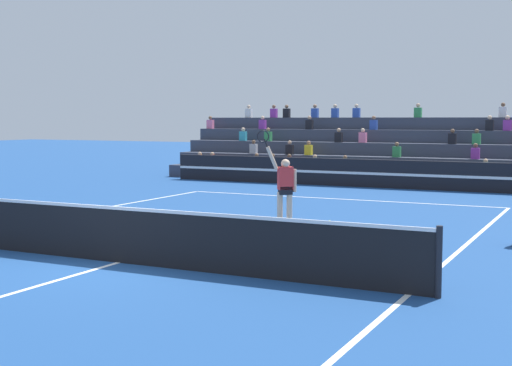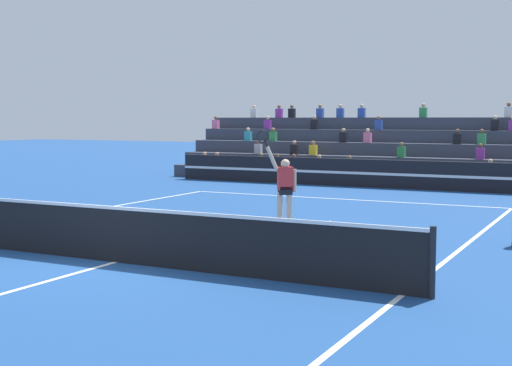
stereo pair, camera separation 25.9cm
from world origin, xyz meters
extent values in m
plane|color=navy|center=(0.00, 0.00, 0.00)|extent=(120.00, 120.00, 0.00)
cube|color=white|center=(0.00, 11.90, 0.00)|extent=(11.00, 0.10, 0.01)
cube|color=white|center=(5.50, 0.00, 0.00)|extent=(0.10, 23.80, 0.01)
cube|color=white|center=(0.00, 6.43, 0.00)|extent=(8.25, 0.10, 0.01)
cube|color=white|center=(0.00, 0.00, 0.00)|extent=(0.10, 12.85, 0.01)
cylinder|color=black|center=(5.95, 0.00, 0.55)|extent=(0.10, 0.10, 1.10)
cube|color=black|center=(0.00, 0.00, 0.50)|extent=(11.90, 0.02, 1.00)
cube|color=white|center=(0.00, 0.00, 1.03)|extent=(11.90, 0.04, 0.06)
cube|color=black|center=(0.00, 16.38, 0.55)|extent=(18.00, 0.24, 1.10)
cube|color=white|center=(0.00, 16.25, 0.55)|extent=(18.00, 0.02, 0.10)
cube|color=#383D4C|center=(0.00, 17.65, 0.28)|extent=(20.43, 0.95, 0.55)
cube|color=silver|center=(-5.02, 17.48, 0.77)|extent=(0.32, 0.22, 0.44)
sphere|color=brown|center=(-5.02, 17.48, 1.09)|extent=(0.18, 0.18, 0.18)
cube|color=teal|center=(-1.69, 17.48, 0.77)|extent=(0.32, 0.22, 0.44)
sphere|color=brown|center=(-1.69, 17.48, 1.09)|extent=(0.18, 0.18, 0.18)
cube|color=red|center=(-4.22, 17.48, 0.77)|extent=(0.32, 0.22, 0.44)
sphere|color=brown|center=(-4.22, 17.48, 1.09)|extent=(0.18, 0.18, 0.18)
cube|color=teal|center=(-3.03, 17.48, 0.77)|extent=(0.32, 0.22, 0.44)
sphere|color=tan|center=(-3.03, 17.48, 1.09)|extent=(0.18, 0.18, 0.18)
cube|color=red|center=(-8.06, 17.48, 0.77)|extent=(0.32, 0.22, 0.44)
sphere|color=tan|center=(-8.06, 17.48, 1.09)|extent=(0.18, 0.18, 0.18)
cube|color=#2D4CA5|center=(-5.80, 17.48, 0.77)|extent=(0.32, 0.22, 0.44)
sphere|color=brown|center=(-5.80, 17.48, 1.09)|extent=(0.18, 0.18, 0.18)
cube|color=teal|center=(3.95, 17.48, 0.77)|extent=(0.32, 0.22, 0.44)
sphere|color=tan|center=(3.95, 17.48, 1.09)|extent=(0.18, 0.18, 0.18)
cube|color=orange|center=(-8.72, 17.48, 0.77)|extent=(0.32, 0.22, 0.44)
sphere|color=tan|center=(-8.72, 17.48, 1.09)|extent=(0.18, 0.18, 0.18)
cube|color=#383D4C|center=(0.00, 18.60, 0.55)|extent=(20.43, 0.95, 1.10)
cube|color=yellow|center=(-3.72, 18.43, 1.32)|extent=(0.32, 0.22, 0.44)
sphere|color=#9E7051|center=(-3.72, 18.43, 1.64)|extent=(0.18, 0.18, 0.18)
cube|color=#B2B2B7|center=(-6.43, 18.43, 1.32)|extent=(0.32, 0.22, 0.44)
sphere|color=brown|center=(-6.43, 18.43, 1.64)|extent=(0.18, 0.18, 0.18)
cube|color=black|center=(-4.63, 18.43, 1.32)|extent=(0.32, 0.22, 0.44)
sphere|color=tan|center=(-4.63, 18.43, 1.64)|extent=(0.18, 0.18, 0.18)
cube|color=#338C4C|center=(0.23, 18.43, 1.32)|extent=(0.32, 0.22, 0.44)
sphere|color=brown|center=(0.23, 18.43, 1.64)|extent=(0.18, 0.18, 0.18)
cube|color=purple|center=(3.40, 18.43, 1.32)|extent=(0.32, 0.22, 0.44)
sphere|color=brown|center=(3.40, 18.43, 1.64)|extent=(0.18, 0.18, 0.18)
cube|color=#383D4C|center=(0.00, 19.55, 0.83)|extent=(20.43, 0.95, 1.65)
cube|color=pink|center=(-1.55, 19.38, 1.87)|extent=(0.32, 0.22, 0.44)
sphere|color=beige|center=(-1.55, 19.38, 2.19)|extent=(0.18, 0.18, 0.18)
cube|color=teal|center=(-7.46, 19.38, 1.87)|extent=(0.32, 0.22, 0.44)
sphere|color=beige|center=(-7.46, 19.38, 2.19)|extent=(0.18, 0.18, 0.18)
cube|color=black|center=(-2.66, 19.38, 1.87)|extent=(0.32, 0.22, 0.44)
sphere|color=tan|center=(-2.66, 19.38, 2.19)|extent=(0.18, 0.18, 0.18)
cube|color=#338C4C|center=(-6.14, 19.38, 1.87)|extent=(0.32, 0.22, 0.44)
sphere|color=#9E7051|center=(-6.14, 19.38, 2.19)|extent=(0.18, 0.18, 0.18)
cube|color=black|center=(2.31, 19.38, 1.87)|extent=(0.32, 0.22, 0.44)
sphere|color=brown|center=(2.31, 19.38, 2.19)|extent=(0.18, 0.18, 0.18)
cube|color=#338C4C|center=(3.27, 19.38, 1.87)|extent=(0.32, 0.22, 0.44)
sphere|color=brown|center=(3.27, 19.38, 2.19)|extent=(0.18, 0.18, 0.18)
cube|color=#383D4C|center=(0.00, 20.50, 1.10)|extent=(20.43, 0.95, 2.20)
cube|color=purple|center=(4.33, 20.33, 2.42)|extent=(0.32, 0.22, 0.44)
sphere|color=beige|center=(4.33, 20.33, 2.74)|extent=(0.18, 0.18, 0.18)
cube|color=purple|center=(-6.90, 20.33, 2.42)|extent=(0.32, 0.22, 0.44)
sphere|color=beige|center=(-6.90, 20.33, 2.74)|extent=(0.18, 0.18, 0.18)
cube|color=#2D4CA5|center=(-1.36, 20.33, 2.42)|extent=(0.32, 0.22, 0.44)
sphere|color=#9E7051|center=(-1.36, 20.33, 2.74)|extent=(0.18, 0.18, 0.18)
cube|color=black|center=(-4.46, 20.33, 2.42)|extent=(0.32, 0.22, 0.44)
sphere|color=tan|center=(-4.46, 20.33, 2.74)|extent=(0.18, 0.18, 0.18)
cube|color=pink|center=(-9.81, 20.33, 2.42)|extent=(0.32, 0.22, 0.44)
sphere|color=brown|center=(-9.81, 20.33, 2.74)|extent=(0.18, 0.18, 0.18)
cube|color=black|center=(3.63, 20.33, 2.42)|extent=(0.32, 0.22, 0.44)
sphere|color=beige|center=(3.63, 20.33, 2.74)|extent=(0.18, 0.18, 0.18)
cube|color=#383D4C|center=(0.00, 21.45, 1.38)|extent=(20.43, 0.95, 2.75)
cube|color=#2D4CA5|center=(-3.55, 21.28, 2.97)|extent=(0.32, 0.22, 0.44)
sphere|color=beige|center=(-3.55, 21.28, 3.29)|extent=(0.18, 0.18, 0.18)
cube|color=silver|center=(4.02, 21.28, 2.97)|extent=(0.32, 0.22, 0.44)
sphere|color=brown|center=(4.02, 21.28, 3.29)|extent=(0.18, 0.18, 0.18)
cube|color=#2D4CA5|center=(-2.49, 21.28, 2.97)|extent=(0.32, 0.22, 0.44)
sphere|color=beige|center=(-2.49, 21.28, 3.29)|extent=(0.18, 0.18, 0.18)
cube|color=silver|center=(-8.13, 21.28, 2.97)|extent=(0.32, 0.22, 0.44)
sphere|color=beige|center=(-8.13, 21.28, 3.29)|extent=(0.18, 0.18, 0.18)
cube|color=#2D4CA5|center=(-4.57, 21.28, 2.97)|extent=(0.32, 0.22, 0.44)
sphere|color=#9E7051|center=(-4.57, 21.28, 3.29)|extent=(0.18, 0.18, 0.18)
cube|color=black|center=(-6.05, 21.28, 2.97)|extent=(0.32, 0.22, 0.44)
sphere|color=brown|center=(-6.05, 21.28, 3.29)|extent=(0.18, 0.18, 0.18)
cube|color=purple|center=(-6.74, 21.28, 2.97)|extent=(0.32, 0.22, 0.44)
sphere|color=brown|center=(-6.74, 21.28, 3.29)|extent=(0.18, 0.18, 0.18)
cube|color=#338C4C|center=(0.39, 21.28, 2.97)|extent=(0.32, 0.22, 0.44)
sphere|color=tan|center=(0.39, 21.28, 3.29)|extent=(0.18, 0.18, 0.18)
cylinder|color=beige|center=(1.17, 5.27, 0.45)|extent=(0.14, 0.14, 0.90)
cylinder|color=beige|center=(0.96, 5.19, 0.45)|extent=(0.14, 0.14, 0.90)
cube|color=black|center=(1.09, 5.22, 0.94)|extent=(0.37, 0.36, 0.20)
cube|color=red|center=(1.09, 5.22, 1.24)|extent=(0.40, 0.39, 0.56)
sphere|color=beige|center=(1.09, 5.22, 1.60)|extent=(0.22, 0.22, 0.22)
cube|color=white|center=(1.20, 5.24, 0.04)|extent=(0.26, 0.27, 0.09)
cube|color=white|center=(0.98, 5.16, 0.04)|extent=(0.26, 0.27, 0.09)
cylinder|color=beige|center=(1.26, 5.38, 1.18)|extent=(0.09, 0.09, 0.56)
cylinder|color=beige|center=(0.83, 5.00, 1.74)|extent=(0.30, 0.28, 0.59)
cylinder|color=black|center=(0.71, 4.89, 2.10)|extent=(0.11, 0.10, 0.21)
torus|color=black|center=(0.66, 4.84, 2.27)|extent=(0.32, 0.29, 0.40)
sphere|color=#C6DB33|center=(1.74, 6.57, 0.03)|extent=(0.07, 0.07, 0.07)
camera|label=1|loc=(8.19, -10.64, 2.69)|focal=50.00mm
camera|label=2|loc=(8.42, -10.52, 2.69)|focal=50.00mm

